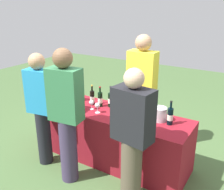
{
  "coord_description": "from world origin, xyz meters",
  "views": [
    {
      "loc": [
        1.74,
        -2.79,
        2.19
      ],
      "look_at": [
        0.0,
        0.0,
        1.0
      ],
      "focal_mm": 41.71,
      "sensor_mm": 36.0,
      "label": 1
    }
  ],
  "objects": [
    {
      "name": "tasting_table",
      "position": [
        0.0,
        0.0,
        0.37
      ],
      "size": [
        2.19,
        0.68,
        0.75
      ],
      "primitive_type": "cube",
      "color": "maroon",
      "rests_on": "ground_plane"
    },
    {
      "name": "server_pouring",
      "position": [
        0.17,
        0.56,
        0.96
      ],
      "size": [
        0.42,
        0.24,
        1.76
      ],
      "rotation": [
        0.0,
        0.0,
        3.16
      ],
      "color": "black",
      "rests_on": "ground_plane"
    },
    {
      "name": "wine_bottle_5",
      "position": [
        0.21,
        0.17,
        0.86
      ],
      "size": [
        0.08,
        0.08,
        0.3
      ],
      "color": "black",
      "rests_on": "tasting_table"
    },
    {
      "name": "wine_bottle_4",
      "position": [
        -0.12,
        0.16,
        0.86
      ],
      "size": [
        0.08,
        0.08,
        0.31
      ],
      "color": "black",
      "rests_on": "tasting_table"
    },
    {
      "name": "wine_bottle_3",
      "position": [
        -0.25,
        0.09,
        0.86
      ],
      "size": [
        0.07,
        0.07,
        0.3
      ],
      "color": "black",
      "rests_on": "tasting_table"
    },
    {
      "name": "ground_plane",
      "position": [
        0.0,
        0.0,
        0.0
      ],
      "size": [
        12.0,
        12.0,
        0.0
      ],
      "primitive_type": "plane",
      "color": "#476638"
    },
    {
      "name": "wine_bottle_6",
      "position": [
        0.8,
        0.06,
        0.86
      ],
      "size": [
        0.07,
        0.07,
        0.31
      ],
      "color": "black",
      "rests_on": "tasting_table"
    },
    {
      "name": "guest_2",
      "position": [
        0.62,
        -0.58,
        0.84
      ],
      "size": [
        0.46,
        0.29,
        1.58
      ],
      "rotation": [
        0.0,
        0.0,
        -0.13
      ],
      "color": "brown",
      "rests_on": "ground_plane"
    },
    {
      "name": "wine_bottle_1",
      "position": [
        -0.65,
        0.1,
        0.86
      ],
      "size": [
        0.07,
        0.07,
        0.32
      ],
      "color": "black",
      "rests_on": "tasting_table"
    },
    {
      "name": "wine_glass_2",
      "position": [
        -0.16,
        -0.12,
        0.85
      ],
      "size": [
        0.07,
        0.07,
        0.15
      ],
      "color": "silver",
      "rests_on": "tasting_table"
    },
    {
      "name": "wine_glass_4",
      "position": [
        0.34,
        -0.08,
        0.84
      ],
      "size": [
        0.07,
        0.07,
        0.13
      ],
      "color": "silver",
      "rests_on": "tasting_table"
    },
    {
      "name": "ice_bucket",
      "position": [
        0.65,
        0.1,
        0.84
      ],
      "size": [
        0.18,
        0.18,
        0.18
      ],
      "primitive_type": "cylinder",
      "color": "silver",
      "rests_on": "tasting_table"
    },
    {
      "name": "wine_bottle_2",
      "position": [
        -0.39,
        0.08,
        0.86
      ],
      "size": [
        0.07,
        0.07,
        0.3
      ],
      "color": "black",
      "rests_on": "tasting_table"
    },
    {
      "name": "wine_glass_3",
      "position": [
        0.21,
        -0.14,
        0.84
      ],
      "size": [
        0.07,
        0.07,
        0.13
      ],
      "color": "silver",
      "rests_on": "tasting_table"
    },
    {
      "name": "wine_bottle_0",
      "position": [
        -0.75,
        0.08,
        0.86
      ],
      "size": [
        0.08,
        0.08,
        0.31
      ],
      "color": "black",
      "rests_on": "tasting_table"
    },
    {
      "name": "wine_glass_1",
      "position": [
        -0.3,
        -0.07,
        0.84
      ],
      "size": [
        0.07,
        0.07,
        0.14
      ],
      "color": "silver",
      "rests_on": "tasting_table"
    },
    {
      "name": "guest_0",
      "position": [
        -0.77,
        -0.56,
        0.87
      ],
      "size": [
        0.38,
        0.25,
        1.58
      ],
      "rotation": [
        0.0,
        0.0,
        0.17
      ],
      "color": "black",
      "rests_on": "ground_plane"
    },
    {
      "name": "guest_1",
      "position": [
        -0.23,
        -0.67,
        0.93
      ],
      "size": [
        0.42,
        0.27,
        1.71
      ],
      "rotation": [
        0.0,
        0.0,
        0.13
      ],
      "color": "#3F3351",
      "rests_on": "ground_plane"
    },
    {
      "name": "wine_glass_0",
      "position": [
        -0.53,
        -0.15,
        0.84
      ],
      "size": [
        0.07,
        0.07,
        0.13
      ],
      "color": "silver",
      "rests_on": "tasting_table"
    }
  ]
}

